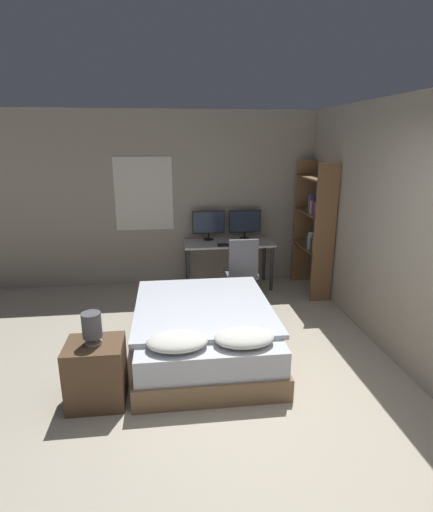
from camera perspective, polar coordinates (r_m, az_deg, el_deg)
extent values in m
plane|color=#B2A893|center=(3.50, 4.08, -24.05)|extent=(20.00, 20.00, 0.00)
cube|color=#9E9384|center=(6.39, -1.97, 8.10)|extent=(12.00, 0.06, 2.70)
cube|color=silver|center=(6.33, -10.34, 8.72)|extent=(0.89, 0.01, 1.13)
cube|color=black|center=(6.33, -10.34, 8.73)|extent=(0.81, 0.01, 1.05)
cube|color=#9E9384|center=(4.82, 22.47, 4.15)|extent=(0.06, 12.00, 2.70)
cube|color=#846647|center=(4.50, -1.79, -12.33)|extent=(1.43, 1.96, 0.22)
cube|color=silver|center=(4.39, -1.82, -9.59)|extent=(1.37, 1.90, 0.26)
cube|color=silver|center=(4.43, -1.97, -7.15)|extent=(1.47, 1.64, 0.05)
ellipsoid|color=silver|center=(3.64, -5.64, -12.05)|extent=(0.55, 0.38, 0.13)
ellipsoid|color=silver|center=(3.69, 3.97, -11.54)|extent=(0.55, 0.38, 0.13)
cube|color=brown|center=(3.81, -16.79, -15.69)|extent=(0.49, 0.43, 0.58)
cylinder|color=gray|center=(3.67, -17.17, -11.75)|extent=(0.15, 0.15, 0.01)
cylinder|color=gray|center=(3.65, -17.22, -11.30)|extent=(0.02, 0.02, 0.05)
cylinder|color=#4C4C51|center=(3.60, -17.40, -9.39)|extent=(0.17, 0.17, 0.22)
cube|color=beige|center=(6.20, 1.71, 1.86)|extent=(1.38, 0.60, 0.03)
cylinder|color=#2D2D33|center=(6.01, -4.00, -2.30)|extent=(0.05, 0.05, 0.70)
cylinder|color=#2D2D33|center=(6.20, 7.89, -1.83)|extent=(0.05, 0.05, 0.70)
cylinder|color=#2D2D33|center=(6.48, -4.24, -0.90)|extent=(0.05, 0.05, 0.70)
cylinder|color=#2D2D33|center=(6.66, 6.81, -0.50)|extent=(0.05, 0.05, 0.70)
cylinder|color=black|center=(6.35, -1.14, 2.41)|extent=(0.16, 0.16, 0.01)
cylinder|color=black|center=(6.34, -1.14, 2.85)|extent=(0.03, 0.03, 0.09)
cube|color=black|center=(6.29, -1.16, 4.84)|extent=(0.51, 0.03, 0.36)
cube|color=#232D42|center=(6.28, -1.14, 4.82)|extent=(0.48, 0.00, 0.33)
cylinder|color=black|center=(6.43, 4.01, 2.55)|extent=(0.16, 0.16, 0.01)
cylinder|color=black|center=(6.42, 4.02, 2.99)|extent=(0.03, 0.03, 0.09)
cube|color=black|center=(6.37, 4.06, 4.96)|extent=(0.51, 0.03, 0.36)
cube|color=#232D42|center=(6.36, 4.08, 4.93)|extent=(0.48, 0.00, 0.33)
cube|color=black|center=(6.01, 1.99, 1.62)|extent=(0.39, 0.13, 0.02)
ellipsoid|color=black|center=(6.06, 4.65, 1.78)|extent=(0.07, 0.05, 0.04)
cylinder|color=black|center=(5.85, 3.39, -6.28)|extent=(0.52, 0.52, 0.04)
cylinder|color=gray|center=(5.77, 3.42, -4.47)|extent=(0.05, 0.05, 0.36)
cube|color=slate|center=(5.70, 3.45, -2.46)|extent=(0.44, 0.44, 0.07)
cube|color=slate|center=(5.43, 3.87, -0.24)|extent=(0.40, 0.05, 0.51)
cube|color=brown|center=(5.76, 15.17, 2.86)|extent=(0.31, 0.02, 1.96)
cube|color=brown|center=(6.59, 12.28, 4.71)|extent=(0.31, 0.02, 1.96)
cube|color=brown|center=(6.24, 13.45, 1.22)|extent=(0.31, 0.89, 0.02)
cube|color=brown|center=(6.13, 13.77, 5.99)|extent=(0.31, 0.89, 0.02)
cube|color=brown|center=(6.06, 14.10, 10.73)|extent=(0.31, 0.89, 0.02)
cube|color=#7A387F|center=(5.84, 14.91, 1.51)|extent=(0.25, 0.04, 0.26)
cube|color=gold|center=(5.88, 14.74, 1.57)|extent=(0.25, 0.04, 0.25)
cube|color=#28282D|center=(5.92, 14.59, 1.74)|extent=(0.25, 0.02, 0.26)
cube|color=#28282D|center=(5.96, 14.42, 1.41)|extent=(0.25, 0.04, 0.17)
cube|color=teal|center=(6.01, 14.26, 1.60)|extent=(0.25, 0.04, 0.19)
cube|color=#BCB29E|center=(6.04, 14.12, 2.09)|extent=(0.25, 0.04, 0.27)
cube|color=#2D4784|center=(6.09, 13.94, 1.96)|extent=(0.25, 0.04, 0.21)
cube|color=#28282D|center=(6.14, 13.78, 1.90)|extent=(0.25, 0.03, 0.17)
cube|color=#2D4784|center=(5.73, 15.27, 6.19)|extent=(0.25, 0.04, 0.17)
cube|color=#337042|center=(5.77, 15.12, 6.39)|extent=(0.25, 0.02, 0.20)
cube|color=#7A387F|center=(5.81, 14.99, 6.49)|extent=(0.25, 0.03, 0.21)
cube|color=#28282D|center=(5.85, 14.83, 6.77)|extent=(0.25, 0.04, 0.25)
cube|color=#7A387F|center=(5.90, 14.62, 6.61)|extent=(0.25, 0.04, 0.19)
cube|color=gold|center=(5.95, 14.43, 6.71)|extent=(0.25, 0.04, 0.20)
cube|color=#7A387F|center=(5.99, 14.28, 6.92)|extent=(0.25, 0.03, 0.22)
cube|color=#2D4784|center=(6.03, 14.15, 7.19)|extent=(0.25, 0.04, 0.27)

